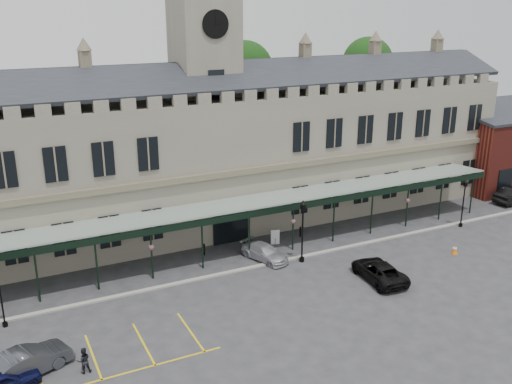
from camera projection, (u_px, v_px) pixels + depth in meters
name	position (u px, v px, depth m)	size (l,w,h in m)	color
ground	(294.00, 297.00, 39.85)	(140.00, 140.00, 0.00)	#2D2D30
station_building	(208.00, 156.00, 51.40)	(60.00, 10.36, 17.30)	#6C685A
clock_tower	(205.00, 82.00, 49.40)	(5.60, 5.60, 24.80)	#6C685A
canopy	(248.00, 230.00, 45.46)	(50.00, 4.10, 4.30)	#8C9E93
brick_annex	(501.00, 149.00, 63.84)	(12.40, 8.36, 9.23)	maroon
kerb	(259.00, 266.00, 44.52)	(60.00, 0.40, 0.12)	gray
parking_markings	(95.00, 361.00, 32.71)	(16.00, 6.00, 0.01)	gold
tree_behind_mid	(245.00, 71.00, 60.52)	(6.00, 6.00, 16.00)	#332314
tree_behind_right	(368.00, 64.00, 67.21)	(6.00, 6.00, 16.00)	#332314
lamp_post_left	(0.00, 291.00, 35.49)	(0.40, 0.40, 4.18)	black
lamp_post_mid	(303.00, 226.00, 44.49)	(0.49, 0.49, 5.19)	black
lamp_post_right	(464.00, 199.00, 51.78)	(0.44, 0.44, 4.60)	black
traffic_cone	(455.00, 250.00, 46.74)	(0.47, 0.47, 0.75)	orange
sign_board	(275.00, 237.00, 48.54)	(0.73, 0.29, 1.29)	black
bollard_left	(204.00, 250.00, 46.44)	(0.17, 0.17, 0.98)	black
bollard_right	(300.00, 232.00, 50.16)	(0.17, 0.17, 0.94)	black
car_left_b	(28.00, 362.00, 31.30)	(1.68, 4.82, 1.59)	#323439
car_taxi	(265.00, 252.00, 45.59)	(1.77, 4.36, 1.26)	#A6A8AE
car_van	(379.00, 271.00, 42.19)	(2.39, 5.17, 1.44)	black
person_b	(84.00, 360.00, 31.48)	(0.75, 0.58, 1.54)	black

